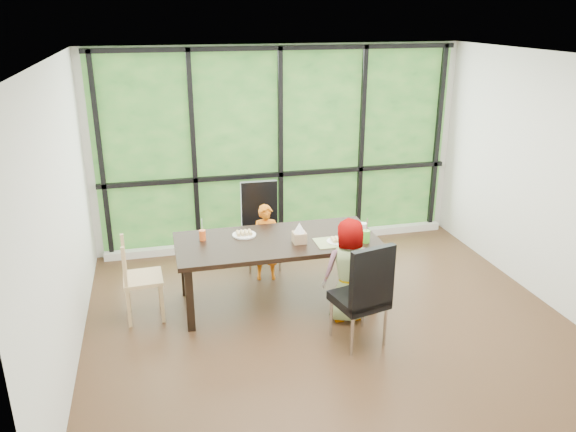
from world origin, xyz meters
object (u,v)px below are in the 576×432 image
object	(u,v)px
child_toddler	(266,243)
white_mug	(363,227)
tissue_box	(299,237)
child_older	(350,270)
chair_interior_leather	(359,292)
green_cup	(366,236)
dining_table	(277,271)
chair_end_beech	(143,278)
orange_cup	(202,235)
chair_window_leather	(262,227)
plate_far	(244,235)
plate_near	(337,241)

from	to	relation	value
child_toddler	white_mug	size ratio (longest dim) A/B	10.79
tissue_box	child_older	bearing A→B (deg)	-43.43
chair_interior_leather	green_cup	world-z (taller)	chair_interior_leather
dining_table	chair_end_beech	bearing A→B (deg)	179.79
dining_table	orange_cup	distance (m)	0.92
chair_interior_leather	white_mug	xyz separation A→B (m)	(0.42, 1.02, 0.25)
orange_cup	white_mug	xyz separation A→B (m)	(1.80, -0.15, -0.01)
chair_window_leather	white_mug	size ratio (longest dim) A/B	12.36
tissue_box	orange_cup	bearing A→B (deg)	162.37
chair_window_leather	child_older	bearing A→B (deg)	-65.10
chair_window_leather	green_cup	xyz separation A→B (m)	(0.90, -1.23, 0.28)
dining_table	child_older	bearing A→B (deg)	-40.39
chair_end_beech	orange_cup	world-z (taller)	chair_end_beech
white_mug	tissue_box	distance (m)	0.81
dining_table	plate_far	bearing A→B (deg)	148.74
chair_interior_leather	chair_end_beech	bearing A→B (deg)	-39.27
chair_end_beech	plate_near	xyz separation A→B (m)	(2.07, -0.23, 0.31)
chair_window_leather	plate_far	size ratio (longest dim) A/B	4.10
dining_table	chair_end_beech	xyz separation A→B (m)	(-1.45, 0.01, 0.08)
child_older	white_mug	size ratio (longest dim) A/B	12.82
child_older	plate_far	world-z (taller)	child_older
dining_table	orange_cup	xyz separation A→B (m)	(-0.79, 0.18, 0.43)
tissue_box	green_cup	bearing A→B (deg)	-12.94
child_toddler	plate_near	xyz separation A→B (m)	(0.62, -0.82, 0.29)
child_older	plate_far	distance (m)	1.25
dining_table	child_toddler	xyz separation A→B (m)	(0.00, 0.59, 0.10)
chair_window_leather	green_cup	distance (m)	1.55
chair_interior_leather	child_older	bearing A→B (deg)	-110.66
plate_far	green_cup	world-z (taller)	green_cup
chair_end_beech	orange_cup	distance (m)	0.77
chair_window_leather	plate_far	distance (m)	0.84
plate_far	orange_cup	size ratio (longest dim) A/B	2.32
child_older	plate_near	distance (m)	0.38
chair_window_leather	tissue_box	size ratio (longest dim) A/B	7.84
child_toddler	chair_end_beech	bearing A→B (deg)	-150.74
white_mug	child_toddler	bearing A→B (deg)	150.82
dining_table	chair_interior_leather	distance (m)	1.16
tissue_box	white_mug	bearing A→B (deg)	11.98
plate_near	dining_table	bearing A→B (deg)	160.03
child_older	white_mug	xyz separation A→B (m)	(0.36, 0.58, 0.23)
plate_near	tissue_box	xyz separation A→B (m)	(-0.40, 0.08, 0.05)
green_cup	plate_near	bearing A→B (deg)	165.37
chair_interior_leather	tissue_box	distance (m)	0.97
orange_cup	plate_far	bearing A→B (deg)	2.70
plate_far	plate_near	world-z (taller)	plate_far
plate_near	plate_far	bearing A→B (deg)	155.88
chair_window_leather	white_mug	world-z (taller)	chair_window_leather
chair_interior_leather	orange_cup	size ratio (longest dim) A/B	9.50
chair_window_leather	child_toddler	xyz separation A→B (m)	(-0.02, -0.34, -0.07)
dining_table	chair_window_leather	xyz separation A→B (m)	(0.02, 0.93, 0.17)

